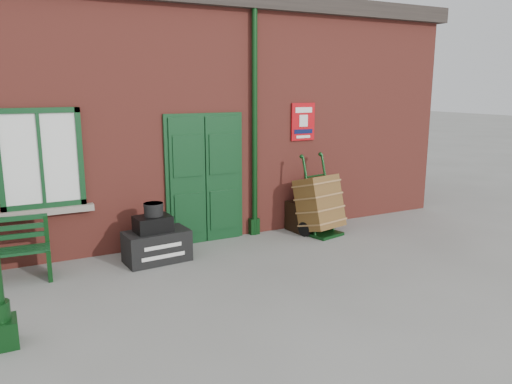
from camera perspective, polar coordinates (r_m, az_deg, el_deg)
ground at (r=7.85m, az=0.34°, el=-8.15°), size 80.00×80.00×0.00m
station_building at (r=10.61m, az=-8.52°, el=8.93°), size 10.30×4.30×4.36m
houdini_trunk at (r=8.02m, az=-11.26°, el=-6.09°), size 1.03×0.62×0.49m
strongbox at (r=7.90m, az=-11.71°, el=-3.58°), size 0.57×0.44×0.25m
hatbox at (r=7.88m, az=-11.63°, el=-1.95°), size 0.32×0.32×0.20m
suitcase_back at (r=8.42m, az=-11.44°, el=-4.72°), size 0.38×0.50×0.64m
suitcase_front at (r=8.48m, az=-10.26°, el=-4.86°), size 0.38×0.45×0.55m
porter_trolley at (r=9.30m, az=7.26°, el=-1.41°), size 0.85×0.90×1.46m
dark_trunk at (r=9.64m, az=6.06°, el=-2.64°), size 0.82×0.58×0.56m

